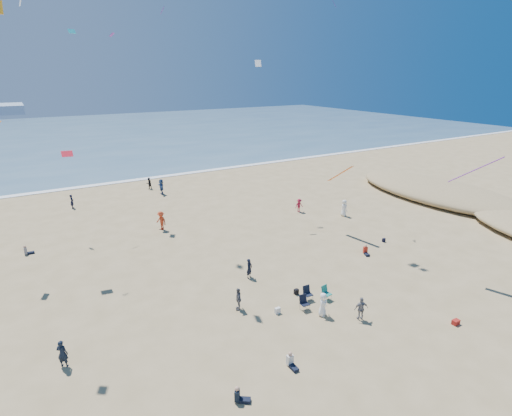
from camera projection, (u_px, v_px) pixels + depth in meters
ground at (309, 413)px, 17.85m from camera, size 220.00×220.00×0.00m
ocean at (61, 137)px, 95.00m from camera, size 220.00×100.00×0.06m
surf_line at (104, 184)px, 54.39m from camera, size 220.00×1.20×0.08m
standing_flyers at (254, 245)px, 33.08m from camera, size 29.17×46.08×1.92m
seated_group at (270, 314)px, 24.44m from camera, size 25.33×32.72×0.84m
chair_cluster at (313, 297)px, 26.17m from camera, size 2.67×1.44×1.00m
white_tote at (278, 311)px, 25.17m from camera, size 0.35×0.20×0.40m
black_backpack at (296, 292)px, 27.36m from camera, size 0.30×0.22×0.38m
cooler at (456, 322)px, 24.08m from camera, size 0.45×0.30×0.30m
navy_bag at (384, 240)px, 35.85m from camera, size 0.28×0.18×0.34m
kites_aloft at (305, 69)px, 28.01m from camera, size 40.52×41.03×30.57m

